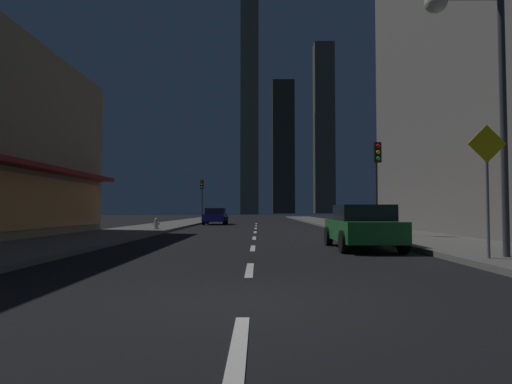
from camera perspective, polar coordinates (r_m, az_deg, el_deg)
The scene contains 14 objects.
ground_plane at distance 38.11m, azimuth 0.03°, elevation -4.38°, with size 78.00×136.00×0.10m, color black.
sidewalk_right at distance 38.71m, azimuth 10.48°, elevation -4.13°, with size 4.00×76.00×0.15m, color #605E59.
sidewalk_left at distance 38.77m, azimuth -10.40°, elevation -4.12°, with size 4.00×76.00×0.15m, color #605E59.
lane_marking_center at distance 22.32m, azimuth -0.17°, elevation -5.66°, with size 0.16×38.60×0.01m.
skyscraper_distant_tall at distance 131.82m, azimuth -0.83°, elevation 13.84°, with size 5.20×8.15×76.21m, color #615D49.
skyscraper_distant_mid at distance 161.34m, azimuth 3.59°, elevation 5.85°, with size 7.94×8.57×48.71m, color #2F2D23.
skyscraper_distant_short at distance 168.08m, azimuth 8.93°, elevation 8.30°, with size 7.48×6.66×64.68m, color #524E3D.
car_parked_near at distance 14.67m, azimuth 13.81°, elevation -4.43°, with size 1.98×4.24×1.45m.
car_parked_far at distance 38.41m, azimuth -5.35°, elevation -3.18°, with size 1.98×4.24×1.45m.
fire_hydrant_far_left at distance 26.52m, azimuth -12.99°, elevation -4.11°, with size 0.42×0.30×0.65m.
traffic_light_near_right at distance 20.15m, azimuth 15.63°, elevation 3.15°, with size 0.32×0.48×4.20m.
traffic_light_far_left at distance 43.92m, azimuth -7.13°, elevation 0.13°, with size 0.32×0.48×4.20m.
street_lamp_right at distance 12.36m, azimuth 26.18°, elevation 15.68°, with size 1.96×0.56×6.58m.
pedestrian_crossing_sign at distance 11.61m, azimuth 28.13°, elevation 1.52°, with size 0.91×0.08×3.15m.
Camera 1 is at (0.18, -6.08, 1.28)m, focal length 30.41 mm.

